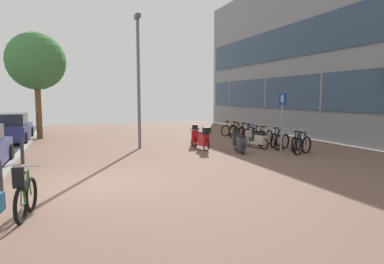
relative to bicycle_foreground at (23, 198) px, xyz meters
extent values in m
cube|color=brown|center=(6.20, 1.93, -0.42)|extent=(14.40, 40.00, 0.05)
cube|color=navy|center=(13.56, 3.93, 2.22)|extent=(0.08, 30.72, 1.97)
cube|color=navy|center=(13.56, 3.93, 5.30)|extent=(0.08, 30.72, 1.97)
cube|color=gray|center=(13.55, 6.49, 2.22)|extent=(0.10, 0.12, 1.97)
cube|color=gray|center=(13.55, 11.61, 2.22)|extent=(0.10, 0.12, 1.97)
cube|color=gray|center=(13.55, 16.73, 2.22)|extent=(0.10, 0.12, 1.97)
torus|color=black|center=(-0.01, -0.28, -0.07)|extent=(0.19, 0.73, 0.73)
torus|color=black|center=(0.10, 0.38, -0.07)|extent=(0.19, 0.73, 0.73)
cylinder|color=#2E6531|center=(0.06, 0.12, 0.20)|extent=(0.09, 0.33, 0.64)
cylinder|color=#2E6531|center=(0.02, -0.08, 0.17)|extent=(0.06, 0.15, 0.58)
cylinder|color=#2E6531|center=(0.05, 0.06, 0.48)|extent=(0.10, 0.41, 0.08)
cylinder|color=#2E6531|center=(0.01, -0.15, -0.09)|extent=(0.07, 0.26, 0.08)
cylinder|color=#2E6531|center=(0.00, -0.21, 0.20)|extent=(0.05, 0.17, 0.53)
cylinder|color=#2E6531|center=(0.09, 0.32, 0.22)|extent=(0.06, 0.15, 0.58)
cube|color=black|center=(0.01, -0.13, 0.50)|extent=(0.13, 0.23, 0.06)
cylinder|color=#ADADB2|center=(0.08, 0.26, 0.56)|extent=(0.48, 0.10, 0.02)
cube|color=black|center=(0.00, -0.23, 0.33)|extent=(0.24, 0.27, 0.10)
cube|color=black|center=(-0.02, -0.33, 0.51)|extent=(0.21, 0.09, 0.32)
cube|color=navy|center=(-0.37, -0.17, 0.00)|extent=(0.14, 0.29, 0.34)
cylinder|color=black|center=(-0.07, -0.08, -0.25)|extent=(0.21, 0.07, 0.29)
torus|color=black|center=(9.54, 3.43, -0.06)|extent=(0.72, 0.32, 0.74)
torus|color=black|center=(10.14, 3.65, -0.06)|extent=(0.72, 0.32, 0.74)
cylinder|color=black|center=(9.90, 3.56, 0.21)|extent=(0.31, 0.14, 0.65)
cylinder|color=black|center=(9.72, 3.49, 0.18)|extent=(0.14, 0.08, 0.59)
cylinder|color=black|center=(9.85, 3.54, 0.50)|extent=(0.38, 0.17, 0.09)
cylinder|color=black|center=(9.65, 3.47, -0.08)|extent=(0.25, 0.11, 0.08)
cylinder|color=black|center=(9.60, 3.45, 0.21)|extent=(0.17, 0.08, 0.54)
cylinder|color=black|center=(10.09, 3.63, 0.23)|extent=(0.15, 0.08, 0.59)
cube|color=black|center=(9.67, 3.48, 0.52)|extent=(0.24, 0.16, 0.06)
cylinder|color=#ADADB2|center=(10.03, 3.61, 0.58)|extent=(0.18, 0.46, 0.02)
torus|color=black|center=(9.83, 4.03, -0.07)|extent=(0.63, 0.45, 0.71)
torus|color=black|center=(10.35, 4.37, -0.07)|extent=(0.63, 0.45, 0.71)
cylinder|color=black|center=(10.14, 4.23, 0.19)|extent=(0.28, 0.20, 0.63)
cylinder|color=black|center=(9.99, 4.13, 0.16)|extent=(0.13, 0.11, 0.57)
cylinder|color=black|center=(10.10, 4.21, 0.47)|extent=(0.34, 0.24, 0.08)
cylinder|color=black|center=(9.93, 4.09, -0.10)|extent=(0.22, 0.16, 0.08)
cylinder|color=black|center=(9.89, 4.06, 0.19)|extent=(0.15, 0.11, 0.52)
cylinder|color=black|center=(10.31, 4.34, 0.21)|extent=(0.14, 0.10, 0.57)
cube|color=black|center=(9.94, 4.10, 0.48)|extent=(0.23, 0.20, 0.06)
cylinder|color=#ADADB2|center=(10.26, 4.31, 0.54)|extent=(0.28, 0.41, 0.02)
torus|color=black|center=(9.53, 4.73, -0.07)|extent=(0.67, 0.37, 0.71)
torus|color=black|center=(10.11, 5.00, -0.07)|extent=(0.67, 0.37, 0.71)
cylinder|color=#B1B7B3|center=(9.88, 4.89, 0.18)|extent=(0.30, 0.17, 0.62)
cylinder|color=#B1B7B3|center=(9.71, 4.81, 0.16)|extent=(0.14, 0.09, 0.57)
cylinder|color=#B1B7B3|center=(9.84, 4.87, 0.46)|extent=(0.37, 0.20, 0.08)
cylinder|color=#B1B7B3|center=(9.64, 4.78, -0.10)|extent=(0.24, 0.13, 0.08)
cylinder|color=#B1B7B3|center=(9.60, 4.76, 0.18)|extent=(0.16, 0.09, 0.52)
cylinder|color=#B1B7B3|center=(10.06, 4.97, 0.21)|extent=(0.14, 0.09, 0.57)
cube|color=black|center=(9.66, 4.79, 0.48)|extent=(0.24, 0.17, 0.06)
cylinder|color=#ADADB2|center=(10.01, 4.95, 0.54)|extent=(0.23, 0.44, 0.02)
torus|color=black|center=(9.74, 5.35, -0.06)|extent=(0.67, 0.45, 0.74)
torus|color=black|center=(10.31, 5.70, -0.06)|extent=(0.67, 0.45, 0.74)
cylinder|color=navy|center=(10.08, 5.56, 0.21)|extent=(0.30, 0.20, 0.65)
cylinder|color=navy|center=(9.91, 5.45, 0.18)|extent=(0.14, 0.10, 0.59)
cylinder|color=navy|center=(10.04, 5.53, 0.50)|extent=(0.37, 0.24, 0.09)
cylinder|color=navy|center=(9.85, 5.42, -0.09)|extent=(0.24, 0.16, 0.08)
cylinder|color=navy|center=(9.80, 5.39, 0.21)|extent=(0.16, 0.11, 0.54)
cylinder|color=navy|center=(10.26, 5.67, 0.23)|extent=(0.14, 0.10, 0.59)
cube|color=black|center=(9.87, 5.43, 0.51)|extent=(0.23, 0.19, 0.06)
cylinder|color=#ADADB2|center=(10.21, 5.64, 0.57)|extent=(0.27, 0.42, 0.02)
torus|color=black|center=(9.53, 6.04, -0.05)|extent=(0.72, 0.37, 0.75)
torus|color=black|center=(10.17, 6.33, -0.05)|extent=(0.72, 0.37, 0.75)
cylinder|color=#B4AEBC|center=(9.91, 6.21, 0.22)|extent=(0.33, 0.17, 0.66)
cylinder|color=#B4AEBC|center=(9.72, 6.13, 0.19)|extent=(0.15, 0.09, 0.60)
cylinder|color=#B4AEBC|center=(9.86, 6.19, 0.51)|extent=(0.40, 0.20, 0.09)
cylinder|color=#B4AEBC|center=(9.65, 6.10, -0.08)|extent=(0.26, 0.14, 0.08)
cylinder|color=#B4AEBC|center=(9.60, 6.08, 0.22)|extent=(0.17, 0.09, 0.55)
cylinder|color=#B4AEBC|center=(10.11, 6.30, 0.24)|extent=(0.15, 0.09, 0.60)
cube|color=black|center=(9.67, 6.11, 0.53)|extent=(0.24, 0.17, 0.06)
cylinder|color=#ADADB2|center=(10.05, 6.28, 0.59)|extent=(0.22, 0.45, 0.02)
torus|color=black|center=(9.58, 6.71, -0.07)|extent=(0.68, 0.37, 0.72)
torus|color=black|center=(10.19, 6.99, -0.07)|extent=(0.68, 0.37, 0.72)
cylinder|color=brown|center=(9.94, 6.88, 0.19)|extent=(0.31, 0.17, 0.63)
cylinder|color=brown|center=(9.76, 6.79, 0.16)|extent=(0.14, 0.09, 0.57)
cylinder|color=brown|center=(9.89, 6.85, 0.47)|extent=(0.38, 0.21, 0.08)
cylinder|color=brown|center=(9.69, 6.76, -0.10)|extent=(0.25, 0.14, 0.08)
cylinder|color=brown|center=(9.64, 6.74, 0.19)|extent=(0.17, 0.10, 0.52)
cylinder|color=brown|center=(10.13, 6.96, 0.21)|extent=(0.15, 0.09, 0.57)
cube|color=black|center=(9.71, 6.77, 0.48)|extent=(0.24, 0.17, 0.06)
cylinder|color=#ADADB2|center=(10.08, 6.94, 0.54)|extent=(0.22, 0.45, 0.02)
torus|color=black|center=(9.54, 7.40, -0.06)|extent=(0.71, 0.31, 0.73)
torus|color=black|center=(10.14, 7.62, -0.06)|extent=(0.71, 0.31, 0.73)
cylinder|color=navy|center=(9.90, 7.53, 0.20)|extent=(0.31, 0.14, 0.64)
cylinder|color=navy|center=(9.72, 7.47, 0.18)|extent=(0.14, 0.08, 0.58)
cylinder|color=navy|center=(9.85, 7.51, 0.49)|extent=(0.38, 0.17, 0.09)
cylinder|color=navy|center=(9.65, 7.44, -0.09)|extent=(0.25, 0.11, 0.08)
cylinder|color=navy|center=(9.60, 7.42, 0.20)|extent=(0.16, 0.08, 0.53)
cylinder|color=navy|center=(10.09, 7.60, 0.23)|extent=(0.15, 0.08, 0.58)
cube|color=black|center=(9.67, 7.45, 0.50)|extent=(0.24, 0.16, 0.06)
cylinder|color=#ADADB2|center=(10.03, 7.58, 0.56)|extent=(0.18, 0.46, 0.02)
torus|color=black|center=(9.62, 8.09, -0.05)|extent=(0.75, 0.26, 0.75)
torus|color=black|center=(10.28, 8.26, -0.05)|extent=(0.75, 0.26, 0.75)
cylinder|color=#A21615|center=(10.02, 8.19, 0.22)|extent=(0.33, 0.12, 0.66)
cylinder|color=#A21615|center=(9.82, 8.14, 0.19)|extent=(0.15, 0.07, 0.60)
cylinder|color=#A21615|center=(9.96, 8.17, 0.52)|extent=(0.41, 0.14, 0.09)
cylinder|color=#A21615|center=(9.75, 8.12, -0.08)|extent=(0.26, 0.09, 0.08)
cylinder|color=#A21615|center=(9.69, 8.11, 0.22)|extent=(0.17, 0.07, 0.55)
cylinder|color=#A21615|center=(10.22, 8.24, 0.24)|extent=(0.16, 0.07, 0.60)
cube|color=black|center=(9.77, 8.12, 0.53)|extent=(0.24, 0.14, 0.06)
cylinder|color=#ADADB2|center=(10.16, 8.23, 0.59)|extent=(0.14, 0.47, 0.02)
torus|color=black|center=(9.64, 8.65, -0.07)|extent=(0.63, 0.44, 0.71)
torus|color=black|center=(10.20, 9.01, -0.07)|extent=(0.63, 0.44, 0.71)
cylinder|color=#B0B6B9|center=(9.98, 8.87, 0.18)|extent=(0.29, 0.21, 0.62)
cylinder|color=#B0B6B9|center=(9.81, 8.76, 0.16)|extent=(0.14, 0.11, 0.57)
cylinder|color=#B0B6B9|center=(9.93, 8.84, 0.46)|extent=(0.36, 0.25, 0.08)
cylinder|color=#B0B6B9|center=(9.75, 8.72, -0.10)|extent=(0.23, 0.16, 0.08)
cylinder|color=#B0B6B9|center=(9.70, 8.69, 0.18)|extent=(0.16, 0.11, 0.52)
cylinder|color=#B0B6B9|center=(10.15, 8.98, 0.21)|extent=(0.14, 0.11, 0.57)
cube|color=black|center=(9.76, 8.73, 0.48)|extent=(0.23, 0.19, 0.06)
cylinder|color=#ADADB2|center=(10.10, 8.95, 0.54)|extent=(0.28, 0.42, 0.02)
torus|color=black|center=(9.80, 9.36, -0.06)|extent=(0.70, 0.36, 0.73)
torus|color=black|center=(10.40, 9.63, -0.06)|extent=(0.70, 0.36, 0.73)
cylinder|color=brown|center=(10.16, 9.52, 0.20)|extent=(0.31, 0.16, 0.64)
cylinder|color=brown|center=(9.98, 9.44, 0.18)|extent=(0.14, 0.09, 0.58)
cylinder|color=brown|center=(10.11, 9.50, 0.49)|extent=(0.38, 0.19, 0.09)
cylinder|color=brown|center=(9.91, 9.41, -0.09)|extent=(0.24, 0.13, 0.08)
cylinder|color=brown|center=(9.87, 9.39, 0.20)|extent=(0.16, 0.09, 0.54)
cylinder|color=brown|center=(10.34, 9.60, 0.23)|extent=(0.15, 0.09, 0.58)
cube|color=black|center=(9.93, 9.42, 0.51)|extent=(0.24, 0.17, 0.06)
cylinder|color=#ADADB2|center=(10.29, 9.58, 0.57)|extent=(0.21, 0.45, 0.02)
torus|color=black|center=(9.71, 10.08, -0.07)|extent=(0.70, 0.25, 0.71)
torus|color=black|center=(10.31, 10.24, -0.07)|extent=(0.70, 0.25, 0.71)
cylinder|color=#BB8814|center=(10.07, 10.17, 0.18)|extent=(0.31, 0.11, 0.62)
cylinder|color=#BB8814|center=(9.89, 10.13, 0.16)|extent=(0.14, 0.07, 0.57)
cylinder|color=#BB8814|center=(10.02, 10.16, 0.46)|extent=(0.37, 0.13, 0.08)
cylinder|color=#BB8814|center=(9.82, 10.11, -0.10)|extent=(0.24, 0.09, 0.08)
cylinder|color=#BB8814|center=(9.77, 10.10, 0.18)|extent=(0.16, 0.07, 0.52)
cylinder|color=#BB8814|center=(10.25, 10.22, 0.21)|extent=(0.15, 0.07, 0.56)
cube|color=black|center=(9.84, 10.11, 0.48)|extent=(0.24, 0.14, 0.06)
cylinder|color=#ADADB2|center=(10.20, 10.21, 0.53)|extent=(0.14, 0.47, 0.02)
torus|color=black|center=(7.51, 4.37, -0.17)|extent=(0.18, 0.49, 0.50)
torus|color=black|center=(7.84, 5.55, -0.17)|extent=(0.18, 0.49, 0.50)
cube|color=#363341|center=(7.68, 4.96, -0.19)|extent=(0.46, 0.74, 0.08)
cube|color=#363341|center=(7.57, 4.58, 0.05)|extent=(0.44, 0.60, 0.49)
cube|color=black|center=(7.57, 4.58, 0.33)|extent=(0.38, 0.54, 0.06)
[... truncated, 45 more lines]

